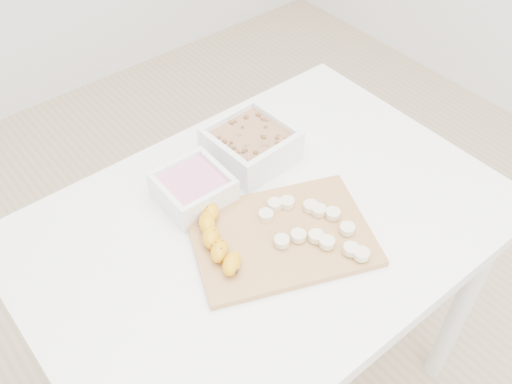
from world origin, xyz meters
TOP-DOWN VIEW (x-y plane):
  - table at (0.00, 0.00)m, footprint 1.00×0.70m
  - bowl_yogurt at (-0.08, 0.14)m, footprint 0.14×0.14m
  - bowl_granola at (0.10, 0.17)m, footprint 0.18×0.18m
  - cutting_board at (-0.01, -0.06)m, footprint 0.42×0.37m
  - banana at (-0.12, 0.00)m, footprint 0.14×0.19m
  - banana_slices at (0.05, -0.09)m, footprint 0.16×0.24m

SIDE VIEW (x-z plane):
  - table at x=0.00m, z-range 0.28..1.03m
  - cutting_board at x=-0.01m, z-range 0.75..0.76m
  - banana_slices at x=0.05m, z-range 0.76..0.78m
  - banana at x=-0.12m, z-range 0.76..0.80m
  - bowl_yogurt at x=-0.08m, z-range 0.75..0.82m
  - bowl_granola at x=0.10m, z-range 0.75..0.83m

